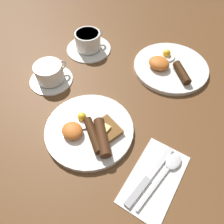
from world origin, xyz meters
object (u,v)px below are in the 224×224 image
breakfast_plate_near (90,130)px  teacup_near (50,74)px  breakfast_plate_far (170,66)px  knife (148,179)px  teacup_far (88,43)px  spoon (170,167)px

breakfast_plate_near → teacup_near: bearing=161.2°
breakfast_plate_far → knife: bearing=-69.5°
breakfast_plate_far → teacup_far: teacup_far is taller
breakfast_plate_far → spoon: 0.37m
breakfast_plate_far → spoon: breakfast_plate_far is taller
breakfast_plate_far → spoon: bearing=-62.2°
breakfast_plate_near → spoon: bearing=9.5°
breakfast_plate_near → knife: 0.20m
teacup_near → teacup_far: (-0.01, 0.20, 0.00)m
breakfast_plate_near → breakfast_plate_far: breakfast_plate_far is taller
teacup_near → knife: size_ratio=0.74×
spoon → knife: bearing=158.7°
teacup_near → spoon: (0.47, -0.04, -0.02)m
breakfast_plate_far → teacup_near: bearing=-135.8°
knife → spoon: spoon is taller
teacup_far → teacup_near: bearing=-88.3°
breakfast_plate_near → breakfast_plate_far: size_ratio=0.96×
knife → spoon: bearing=-21.7°
spoon → teacup_far: bearing=67.2°
teacup_far → spoon: (0.48, -0.25, -0.02)m
teacup_near → spoon: size_ratio=0.78×
breakfast_plate_near → knife: (0.20, -0.02, -0.01)m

